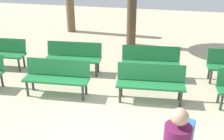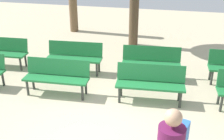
{
  "view_description": "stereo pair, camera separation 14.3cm",
  "coord_description": "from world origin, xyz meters",
  "px_view_note": "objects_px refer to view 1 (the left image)",
  "views": [
    {
      "loc": [
        1.32,
        -4.22,
        3.42
      ],
      "look_at": [
        0.0,
        1.96,
        0.55
      ],
      "focal_mm": 44.28,
      "sensor_mm": 36.0,
      "label": 1
    },
    {
      "loc": [
        1.45,
        -4.19,
        3.42
      ],
      "look_at": [
        0.0,
        1.96,
        0.55
      ],
      "focal_mm": 44.28,
      "sensor_mm": 36.0,
      "label": 2
    }
  ],
  "objects_px": {
    "bench_r0_c1": "(57,75)",
    "bench_r0_c2": "(151,81)",
    "bench_r1_c1": "(74,56)",
    "bench_r1_c2": "(151,60)"
  },
  "relations": [
    {
      "from": "bench_r0_c1",
      "to": "bench_r0_c2",
      "type": "bearing_deg",
      "value": 1.51
    },
    {
      "from": "bench_r0_c2",
      "to": "bench_r1_c2",
      "type": "height_order",
      "value": "same"
    },
    {
      "from": "bench_r0_c1",
      "to": "bench_r0_c2",
      "type": "xyz_separation_m",
      "value": [
        2.27,
        0.19,
        0.0
      ]
    },
    {
      "from": "bench_r0_c1",
      "to": "bench_r0_c2",
      "type": "height_order",
      "value": "same"
    },
    {
      "from": "bench_r0_c1",
      "to": "bench_r1_c1",
      "type": "xyz_separation_m",
      "value": [
        -0.04,
        1.35,
        0.0
      ]
    },
    {
      "from": "bench_r0_c2",
      "to": "bench_r1_c2",
      "type": "distance_m",
      "value": 1.28
    },
    {
      "from": "bench_r0_c1",
      "to": "bench_r1_c2",
      "type": "distance_m",
      "value": 2.61
    },
    {
      "from": "bench_r0_c2",
      "to": "bench_r1_c1",
      "type": "relative_size",
      "value": 1.0
    },
    {
      "from": "bench_r0_c1",
      "to": "bench_r1_c1",
      "type": "distance_m",
      "value": 1.35
    },
    {
      "from": "bench_r1_c1",
      "to": "bench_r1_c2",
      "type": "xyz_separation_m",
      "value": [
        2.2,
        0.12,
        0.0
      ]
    }
  ]
}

